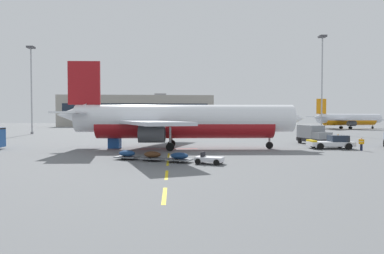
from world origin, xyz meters
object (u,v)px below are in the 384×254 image
object	(u,v)px
airliner_foreground	(181,121)
ground_crew_worker	(361,143)
airliner_mid_left	(349,119)
baggage_train	(166,156)
catering_truck	(313,134)
pushback_tug	(332,142)
uld_cargo_container	(115,143)
apron_light_mast_far	(322,73)
apron_light_mast_near	(31,79)

from	to	relation	value
airliner_foreground	ground_crew_worker	xyz separation A→B (m)	(23.86, -3.85, -2.94)
airliner_mid_left	baggage_train	bearing A→B (deg)	-128.02
catering_truck	pushback_tug	bearing A→B (deg)	-93.60
ground_crew_worker	pushback_tug	bearing A→B (deg)	128.75
airliner_foreground	uld_cargo_container	size ratio (longest dim) A/B	20.08
apron_light_mast_far	uld_cargo_container	bearing A→B (deg)	-142.70
airliner_mid_left	pushback_tug	bearing A→B (deg)	-120.92
catering_truck	apron_light_mast_far	bearing A→B (deg)	62.38
baggage_train	ground_crew_worker	bearing A→B (deg)	19.14
airliner_foreground	apron_light_mast_far	world-z (taller)	apron_light_mast_far
apron_light_mast_near	pushback_tug	bearing A→B (deg)	-36.28
airliner_foreground	apron_light_mast_far	distance (m)	55.96
pushback_tug	baggage_train	size ratio (longest dim) A/B	0.56
airliner_mid_left	apron_light_mast_near	xyz separation A→B (m)	(-105.77, -31.75, 10.94)
ground_crew_worker	baggage_train	bearing A→B (deg)	-160.86
ground_crew_worker	uld_cargo_container	world-z (taller)	ground_crew_worker
airliner_mid_left	baggage_train	distance (m)	111.70
airliner_mid_left	uld_cargo_container	bearing A→B (deg)	-136.19
pushback_tug	ground_crew_worker	xyz separation A→B (m)	(2.46, -3.06, 0.11)
apron_light_mast_far	pushback_tug	bearing A→B (deg)	-113.66
catering_truck	apron_light_mast_far	size ratio (longest dim) A/B	0.28
ground_crew_worker	uld_cargo_container	xyz separation A→B (m)	(-33.39, 5.72, -0.21)
airliner_mid_left	uld_cargo_container	size ratio (longest dim) A/B	18.72
pushback_tug	catering_truck	bearing A→B (deg)	86.40
catering_truck	uld_cargo_container	distance (m)	31.74
airliner_foreground	pushback_tug	distance (m)	21.64
catering_truck	apron_light_mast_far	distance (m)	39.02
pushback_tug	catering_truck	size ratio (longest dim) A/B	0.86
airliner_foreground	apron_light_mast_far	bearing A→B (deg)	44.95
pushback_tug	uld_cargo_container	bearing A→B (deg)	175.09
apron_light_mast_near	apron_light_mast_far	bearing A→B (deg)	-3.60
catering_truck	ground_crew_worker	xyz separation A→B (m)	(2.00, -10.33, -0.63)
apron_light_mast_near	catering_truck	bearing A→B (deg)	-31.33
pushback_tug	catering_truck	xyz separation A→B (m)	(0.46, 7.27, 0.74)
airliner_foreground	airliner_mid_left	distance (m)	100.66
airliner_mid_left	ground_crew_worker	xyz separation A→B (m)	(-43.05, -79.04, -2.69)
baggage_train	uld_cargo_container	bearing A→B (deg)	117.65
catering_truck	baggage_train	distance (m)	30.57
catering_truck	ground_crew_worker	bearing A→B (deg)	-79.05
airliner_mid_left	uld_cargo_container	world-z (taller)	airliner_mid_left
apron_light_mast_far	baggage_train	bearing A→B (deg)	-128.27
ground_crew_worker	apron_light_mast_near	world-z (taller)	apron_light_mast_near
airliner_mid_left	baggage_train	size ratio (longest dim) A/B	2.91
catering_truck	apron_light_mast_near	xyz separation A→B (m)	(-60.73, 36.96, 13.00)
uld_cargo_container	pushback_tug	bearing A→B (deg)	-4.91
airliner_mid_left	catering_truck	distance (m)	82.18
airliner_mid_left	apron_light_mast_near	world-z (taller)	apron_light_mast_near
catering_truck	uld_cargo_container	size ratio (longest dim) A/B	4.17
airliner_mid_left	catering_truck	xyz separation A→B (m)	(-45.05, -68.71, -2.06)
ground_crew_worker	catering_truck	bearing A→B (deg)	100.95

